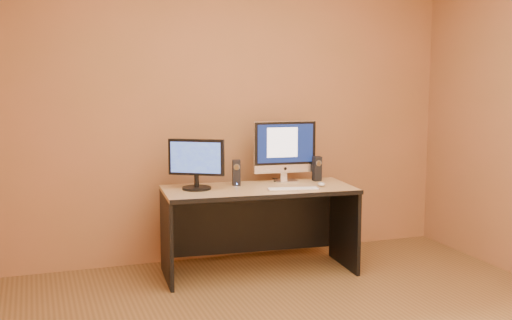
% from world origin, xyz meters
% --- Properties ---
extents(walls, '(4.00, 4.00, 2.60)m').
position_xyz_m(walls, '(0.00, 0.00, 1.30)').
color(walls, '#9C603E').
rests_on(walls, ground).
extents(desk, '(1.53, 0.76, 0.69)m').
position_xyz_m(desk, '(0.09, 1.46, 0.34)').
color(desk, tan).
rests_on(desk, ground).
extents(imac, '(0.55, 0.24, 0.51)m').
position_xyz_m(imac, '(0.40, 1.67, 0.94)').
color(imac, silver).
rests_on(imac, desk).
extents(second_monitor, '(0.50, 0.42, 0.39)m').
position_xyz_m(second_monitor, '(-0.38, 1.55, 0.88)').
color(second_monitor, black).
rests_on(second_monitor, desk).
extents(speaker_left, '(0.08, 0.08, 0.20)m').
position_xyz_m(speaker_left, '(-0.04, 1.62, 0.79)').
color(speaker_left, black).
rests_on(speaker_left, desk).
extents(speaker_right, '(0.06, 0.07, 0.20)m').
position_xyz_m(speaker_right, '(0.66, 1.60, 0.79)').
color(speaker_right, black).
rests_on(speaker_right, desk).
extents(keyboard, '(0.41, 0.18, 0.02)m').
position_xyz_m(keyboard, '(0.31, 1.28, 0.70)').
color(keyboard, silver).
rests_on(keyboard, desk).
extents(mouse, '(0.07, 0.10, 0.03)m').
position_xyz_m(mouse, '(0.59, 1.36, 0.71)').
color(mouse, silver).
rests_on(mouse, desk).
extents(cable_a, '(0.09, 0.19, 0.01)m').
position_xyz_m(cable_a, '(0.39, 1.73, 0.69)').
color(cable_a, black).
rests_on(cable_a, desk).
extents(cable_b, '(0.08, 0.15, 0.01)m').
position_xyz_m(cable_b, '(0.34, 1.74, 0.69)').
color(cable_b, black).
rests_on(cable_b, desk).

